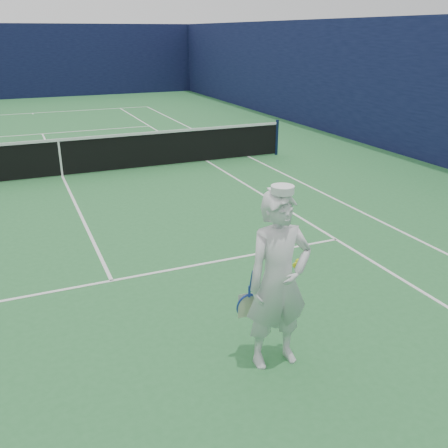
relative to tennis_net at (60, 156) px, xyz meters
name	(u,v)px	position (x,y,z in m)	size (l,w,h in m)	color
ground	(63,177)	(0.00, 0.00, -0.55)	(80.00, 80.00, 0.00)	#2B7138
court_markings	(62,177)	(0.00, 0.00, -0.55)	(11.03, 23.83, 0.01)	white
windscreen_fence	(53,99)	(0.00, 0.00, 1.45)	(20.12, 36.12, 4.00)	#0E1235
tennis_net	(60,156)	(0.00, 0.00, 0.00)	(12.88, 0.09, 1.07)	#141E4C
tennis_player	(278,281)	(1.35, -9.12, 0.48)	(0.80, 0.52, 2.11)	silver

